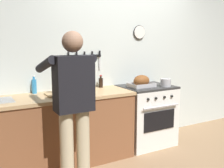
% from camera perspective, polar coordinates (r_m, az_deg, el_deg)
% --- Properties ---
extents(wall_back, '(6.00, 0.13, 2.60)m').
position_cam_1_polar(wall_back, '(4.07, 2.11, 5.66)').
color(wall_back, silver).
rests_on(wall_back, ground).
extents(counter_block, '(2.03, 0.65, 0.90)m').
position_cam_1_polar(counter_block, '(3.42, -12.54, -9.73)').
color(counter_block, brown).
rests_on(counter_block, ground).
extents(stove, '(0.76, 0.67, 0.90)m').
position_cam_1_polar(stove, '(4.04, 7.41, -6.70)').
color(stove, white).
rests_on(stove, ground).
extents(person_cook, '(0.51, 0.63, 1.66)m').
position_cam_1_polar(person_cook, '(2.72, -8.41, -3.76)').
color(person_cook, '#C6B793').
rests_on(person_cook, ground).
extents(roasting_pan, '(0.35, 0.26, 0.18)m').
position_cam_1_polar(roasting_pan, '(3.78, 6.41, 0.46)').
color(roasting_pan, '#B7B7BC').
rests_on(roasting_pan, stove).
extents(saucepan, '(0.15, 0.15, 0.11)m').
position_cam_1_polar(saucepan, '(3.93, 11.55, 0.31)').
color(saucepan, '#B7B7BC').
rests_on(saucepan, stove).
extents(cutting_board, '(0.36, 0.24, 0.02)m').
position_cam_1_polar(cutting_board, '(3.32, -11.02, -2.15)').
color(cutting_board, tan).
rests_on(cutting_board, counter_block).
extents(bottle_olive_oil, '(0.08, 0.08, 0.26)m').
position_cam_1_polar(bottle_olive_oil, '(3.49, -10.22, 0.05)').
color(bottle_olive_oil, '#385623').
rests_on(bottle_olive_oil, counter_block).
extents(bottle_dish_soap, '(0.06, 0.06, 0.23)m').
position_cam_1_polar(bottle_dish_soap, '(3.48, -16.53, -0.42)').
color(bottle_dish_soap, '#338CCC').
rests_on(bottle_dish_soap, counter_block).
extents(bottle_vinegar, '(0.06, 0.06, 0.22)m').
position_cam_1_polar(bottle_vinegar, '(3.58, -4.30, 0.14)').
color(bottle_vinegar, '#997F4C').
rests_on(bottle_vinegar, counter_block).
extents(bottle_soy_sauce, '(0.06, 0.06, 0.18)m').
position_cam_1_polar(bottle_soy_sauce, '(3.77, -2.45, 0.35)').
color(bottle_soy_sauce, black).
rests_on(bottle_soy_sauce, counter_block).
extents(bottle_wine_red, '(0.07, 0.07, 0.31)m').
position_cam_1_polar(bottle_wine_red, '(3.34, -12.30, -0.04)').
color(bottle_wine_red, '#47141E').
rests_on(bottle_wine_red, counter_block).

